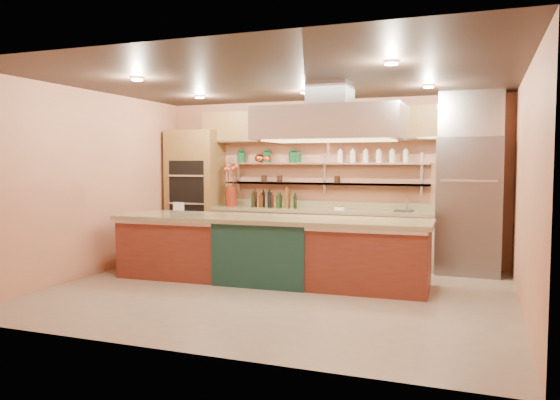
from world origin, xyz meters
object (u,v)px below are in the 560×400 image
at_px(copper_kettle, 260,158).
at_px(refrigerator, 469,206).
at_px(flower_vase, 231,196).
at_px(green_canister, 297,158).
at_px(island, 269,249).
at_px(kitchen_scale, 340,207).

bearing_deg(copper_kettle, refrigerator, -3.68).
xyz_separation_m(flower_vase, green_canister, (1.18, 0.22, 0.69)).
relative_size(refrigerator, flower_vase, 5.87).
bearing_deg(flower_vase, copper_kettle, 24.85).
height_order(island, green_canister, green_canister).
bearing_deg(island, green_canister, 94.00).
relative_size(island, copper_kettle, 23.71).
relative_size(flower_vase, kitchen_scale, 2.33).
height_order(flower_vase, green_canister, green_canister).
relative_size(island, flower_vase, 12.53).
relative_size(refrigerator, green_canister, 11.90).
xyz_separation_m(island, kitchen_scale, (0.63, 1.64, 0.51)).
distance_m(island, flower_vase, 2.24).
relative_size(island, kitchen_scale, 29.24).
relative_size(island, green_canister, 25.41).
bearing_deg(island, copper_kettle, 113.85).
height_order(refrigerator, copper_kettle, refrigerator).
distance_m(flower_vase, green_canister, 1.39).
height_order(refrigerator, flower_vase, refrigerator).
distance_m(kitchen_scale, copper_kettle, 1.75).
bearing_deg(copper_kettle, island, -64.05).
bearing_deg(refrigerator, island, -148.65).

